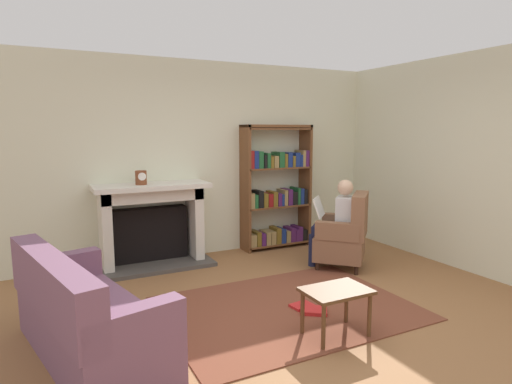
{
  "coord_description": "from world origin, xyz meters",
  "views": [
    {
      "loc": [
        -2.1,
        -3.16,
        1.76
      ],
      "look_at": [
        0.1,
        1.2,
        1.05
      ],
      "focal_mm": 29.99,
      "sensor_mm": 36.0,
      "label": 1
    }
  ],
  "objects_px": {
    "armchair_reading": "(345,235)",
    "sofa_floral": "(84,318)",
    "mantel_clock": "(141,178)",
    "seated_reader": "(336,219)",
    "fireplace": "(152,222)",
    "side_table": "(336,296)",
    "bookshelf": "(276,190)"
  },
  "relations": [
    {
      "from": "bookshelf",
      "to": "side_table",
      "type": "xyz_separation_m",
      "value": [
        -0.94,
        -2.7,
        -0.52
      ]
    },
    {
      "from": "fireplace",
      "to": "seated_reader",
      "type": "relative_size",
      "value": 1.29
    },
    {
      "from": "armchair_reading",
      "to": "bookshelf",
      "type": "bearing_deg",
      "value": -120.9
    },
    {
      "from": "fireplace",
      "to": "side_table",
      "type": "height_order",
      "value": "fireplace"
    },
    {
      "from": "seated_reader",
      "to": "fireplace",
      "type": "bearing_deg",
      "value": -73.13
    },
    {
      "from": "bookshelf",
      "to": "fireplace",
      "type": "bearing_deg",
      "value": -178.96
    },
    {
      "from": "sofa_floral",
      "to": "bookshelf",
      "type": "bearing_deg",
      "value": -67.6
    },
    {
      "from": "sofa_floral",
      "to": "side_table",
      "type": "xyz_separation_m",
      "value": [
        1.95,
        -0.6,
        0.04
      ]
    },
    {
      "from": "mantel_clock",
      "to": "armchair_reading",
      "type": "xyz_separation_m",
      "value": [
        2.33,
        -1.11,
        -0.75
      ]
    },
    {
      "from": "mantel_clock",
      "to": "bookshelf",
      "type": "bearing_deg",
      "value": 3.86
    },
    {
      "from": "bookshelf",
      "to": "sofa_floral",
      "type": "xyz_separation_m",
      "value": [
        -2.89,
        -2.1,
        -0.56
      ]
    },
    {
      "from": "armchair_reading",
      "to": "seated_reader",
      "type": "height_order",
      "value": "seated_reader"
    },
    {
      "from": "sofa_floral",
      "to": "side_table",
      "type": "bearing_deg",
      "value": -120.73
    },
    {
      "from": "mantel_clock",
      "to": "armchair_reading",
      "type": "height_order",
      "value": "mantel_clock"
    },
    {
      "from": "fireplace",
      "to": "sofa_floral",
      "type": "bearing_deg",
      "value": -116.18
    },
    {
      "from": "bookshelf",
      "to": "seated_reader",
      "type": "bearing_deg",
      "value": -78.78
    },
    {
      "from": "sofa_floral",
      "to": "seated_reader",
      "type": "bearing_deg",
      "value": -86.84
    },
    {
      "from": "bookshelf",
      "to": "side_table",
      "type": "bearing_deg",
      "value": -109.19
    },
    {
      "from": "bookshelf",
      "to": "armchair_reading",
      "type": "bearing_deg",
      "value": -75.86
    },
    {
      "from": "fireplace",
      "to": "seated_reader",
      "type": "height_order",
      "value": "seated_reader"
    },
    {
      "from": "fireplace",
      "to": "armchair_reading",
      "type": "xyz_separation_m",
      "value": [
        2.19,
        -1.21,
        -0.15
      ]
    },
    {
      "from": "armchair_reading",
      "to": "sofa_floral",
      "type": "xyz_separation_m",
      "value": [
        -3.21,
        -0.85,
        -0.1
      ]
    },
    {
      "from": "fireplace",
      "to": "mantel_clock",
      "type": "bearing_deg",
      "value": -142.81
    },
    {
      "from": "bookshelf",
      "to": "sofa_floral",
      "type": "relative_size",
      "value": 1.01
    },
    {
      "from": "fireplace",
      "to": "sofa_floral",
      "type": "xyz_separation_m",
      "value": [
        -1.01,
        -2.06,
        -0.25
      ]
    },
    {
      "from": "fireplace",
      "to": "sofa_floral",
      "type": "height_order",
      "value": "fireplace"
    },
    {
      "from": "fireplace",
      "to": "armchair_reading",
      "type": "distance_m",
      "value": 2.51
    },
    {
      "from": "armchair_reading",
      "to": "side_table",
      "type": "bearing_deg",
      "value": 4.28
    },
    {
      "from": "mantel_clock",
      "to": "bookshelf",
      "type": "height_order",
      "value": "bookshelf"
    },
    {
      "from": "seated_reader",
      "to": "sofa_floral",
      "type": "relative_size",
      "value": 0.63
    },
    {
      "from": "mantel_clock",
      "to": "armchair_reading",
      "type": "relative_size",
      "value": 0.18
    },
    {
      "from": "seated_reader",
      "to": "armchair_reading",
      "type": "bearing_deg",
      "value": 90.0
    }
  ]
}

